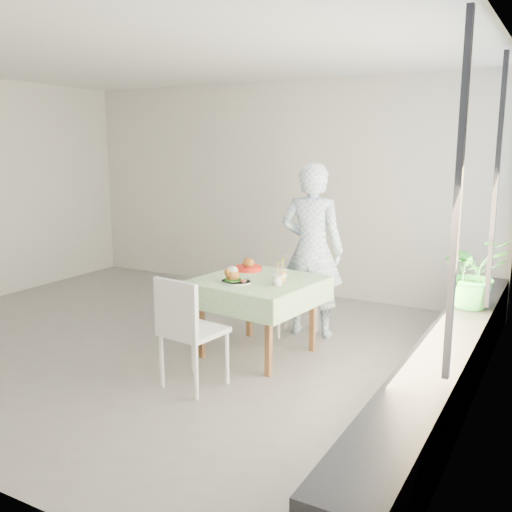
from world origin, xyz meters
The scene contains 15 objects.
floor centered at (0.00, 0.00, 0.00)m, with size 6.00×6.00×0.00m, color slate.
ceiling centered at (0.00, 0.00, 2.80)m, with size 6.00×6.00×0.00m, color white.
wall_back centered at (0.00, 2.50, 1.40)m, with size 6.00×0.02×2.80m, color beige.
wall_right centered at (3.00, 0.00, 1.40)m, with size 0.02×5.00×2.80m, color beige.
window_pane centered at (2.97, 0.00, 1.65)m, with size 0.01×4.80×2.18m, color #D1E0F9.
window_ledge centered at (2.80, 0.00, 0.25)m, with size 0.40×4.80×0.50m, color black.
cafe_table centered at (1.03, 0.17, 0.46)m, with size 1.15×1.15×0.74m.
chair_far centered at (1.12, 0.87, 0.26)m, with size 0.47×0.47×0.83m.
chair_near centered at (0.92, -0.74, 0.29)m, with size 0.50×0.50×0.94m.
diner centered at (1.23, 0.95, 0.91)m, with size 0.66×0.43×1.81m, color #81A8CE.
main_dish centered at (0.90, -0.06, 0.79)m, with size 0.29×0.29×0.15m.
juice_cup_orange centered at (1.26, 0.21, 0.80)m, with size 0.09×0.09×0.25m.
juice_cup_lemonade centered at (1.30, 0.02, 0.80)m, with size 0.09×0.09×0.25m.
second_dish centered at (0.76, 0.45, 0.78)m, with size 0.27×0.27×0.13m.
potted_plant centered at (2.81, 1.04, 0.83)m, with size 0.59×0.51×0.66m, color #297C38.
Camera 1 is at (3.54, -4.38, 1.99)m, focal length 40.00 mm.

